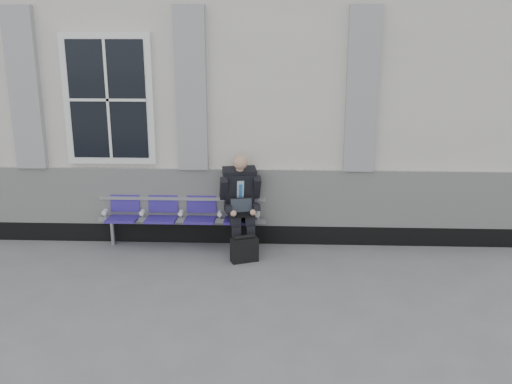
{
  "coord_description": "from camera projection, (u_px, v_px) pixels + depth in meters",
  "views": [
    {
      "loc": [
        2.91,
        -7.01,
        3.24
      ],
      "look_at": [
        2.58,
        0.9,
        1.0
      ],
      "focal_mm": 40.0,
      "sensor_mm": 36.0,
      "label": 1
    }
  ],
  "objects": [
    {
      "name": "bench",
      "position": [
        182.0,
        211.0,
        8.8
      ],
      "size": [
        2.6,
        0.47,
        0.91
      ],
      "color": "#9EA0A3",
      "rests_on": "ground"
    },
    {
      "name": "ground",
      "position": [
        64.0,
        278.0,
        7.73
      ],
      "size": [
        70.0,
        70.0,
        0.0
      ],
      "primitive_type": "plane",
      "color": "slate",
      "rests_on": "ground"
    },
    {
      "name": "businessman",
      "position": [
        241.0,
        200.0,
        8.57
      ],
      "size": [
        0.65,
        0.87,
        1.48
      ],
      "color": "black",
      "rests_on": "ground"
    },
    {
      "name": "briefcase",
      "position": [
        244.0,
        249.0,
        8.26
      ],
      "size": [
        0.42,
        0.29,
        0.4
      ],
      "color": "black",
      "rests_on": "ground"
    },
    {
      "name": "station_building",
      "position": [
        121.0,
        88.0,
        10.47
      ],
      "size": [
        14.4,
        4.4,
        4.49
      ],
      "color": "silver",
      "rests_on": "ground"
    }
  ]
}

